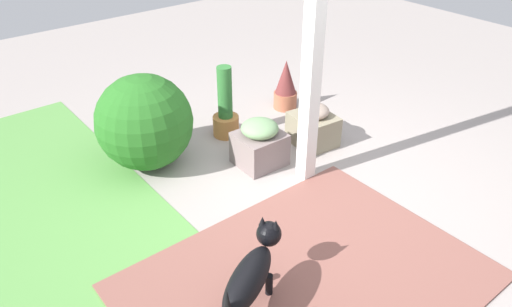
# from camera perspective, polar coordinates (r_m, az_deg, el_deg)

# --- Properties ---
(ground_plane) EXTENTS (12.00, 12.00, 0.00)m
(ground_plane) POSITION_cam_1_polar(r_m,az_deg,el_deg) (4.35, 5.83, -4.87)
(ground_plane) COLOR #A09691
(brick_path) EXTENTS (1.80, 2.40, 0.02)m
(brick_path) POSITION_cam_1_polar(r_m,az_deg,el_deg) (3.59, 5.99, -14.41)
(brick_path) COLOR brown
(brick_path) RESTS_ON ground
(porch_pillar) EXTENTS (0.13, 0.13, 2.47)m
(porch_pillar) POSITION_cam_1_polar(r_m,az_deg,el_deg) (4.03, 6.61, 11.96)
(porch_pillar) COLOR white
(porch_pillar) RESTS_ON ground
(stone_planter_nearest) EXTENTS (0.48, 0.43, 0.44)m
(stone_planter_nearest) POSITION_cam_1_polar(r_m,az_deg,el_deg) (5.02, 6.62, 3.17)
(stone_planter_nearest) COLOR gray
(stone_planter_nearest) RESTS_ON ground
(stone_planter_near) EXTENTS (0.41, 0.44, 0.46)m
(stone_planter_near) POSITION_cam_1_polar(r_m,az_deg,el_deg) (4.65, 0.43, 1.17)
(stone_planter_near) COLOR gray
(stone_planter_near) RESTS_ON ground
(round_shrub) EXTENTS (0.90, 0.90, 0.90)m
(round_shrub) POSITION_cam_1_polar(r_m,az_deg,el_deg) (4.64, -12.78, 3.55)
(round_shrub) COLOR #256420
(round_shrub) RESTS_ON ground
(terracotta_pot_spiky) EXTENTS (0.27, 0.27, 0.58)m
(terracotta_pot_spiky) POSITION_cam_1_polar(r_m,az_deg,el_deg) (5.69, 3.45, 7.82)
(terracotta_pot_spiky) COLOR #A85C41
(terracotta_pot_spiky) RESTS_ON ground
(terracotta_pot_tall) EXTENTS (0.27, 0.27, 0.76)m
(terracotta_pot_tall) POSITION_cam_1_polar(r_m,az_deg,el_deg) (5.11, -3.55, 4.87)
(terracotta_pot_tall) COLOR #BC793E
(terracotta_pot_tall) RESTS_ON ground
(dog) EXTENTS (0.49, 0.72, 0.52)m
(dog) POSITION_cam_1_polar(r_m,az_deg,el_deg) (3.21, -0.56, -13.71)
(dog) COLOR black
(dog) RESTS_ON ground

